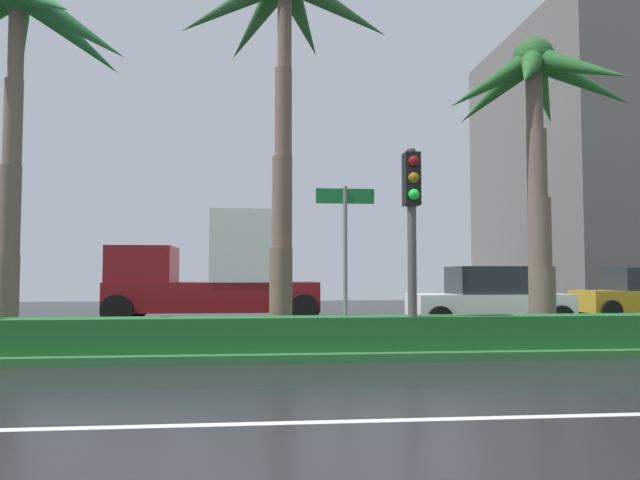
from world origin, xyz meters
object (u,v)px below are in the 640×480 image
object	(u,v)px
palm_tree_centre_left	(284,31)
palm_tree_centre	(536,108)
palm_tree_mid_left	(16,41)
street_name_sign	(345,244)
car_in_traffic_second	(490,299)
box_truck_lead	(218,273)
traffic_signal_median_right	(412,211)

from	to	relation	value
palm_tree_centre_left	palm_tree_centre	distance (m)	5.81
palm_tree_mid_left	street_name_sign	distance (m)	7.78
palm_tree_centre_left	car_in_traffic_second	size ratio (longest dim) A/B	1.89
palm_tree_centre	street_name_sign	bearing A→B (deg)	-161.18
palm_tree_centre	box_truck_lead	bearing A→B (deg)	138.84
street_name_sign	box_truck_lead	size ratio (longest dim) A/B	0.47
street_name_sign	palm_tree_centre_left	bearing A→B (deg)	128.39
traffic_signal_median_right	street_name_sign	size ratio (longest dim) A/B	1.21
palm_tree_centre	car_in_traffic_second	distance (m)	5.67
palm_tree_mid_left	box_truck_lead	distance (m)	8.92
palm_tree_mid_left	box_truck_lead	size ratio (longest dim) A/B	1.18
palm_tree_centre	traffic_signal_median_right	size ratio (longest dim) A/B	1.83
traffic_signal_median_right	car_in_traffic_second	distance (m)	6.97
palm_tree_centre_left	palm_tree_centre	world-z (taller)	palm_tree_centre_left
palm_tree_mid_left	street_name_sign	size ratio (longest dim) A/B	2.52
palm_tree_mid_left	palm_tree_centre	bearing A→B (deg)	1.27
palm_tree_mid_left	traffic_signal_median_right	size ratio (longest dim) A/B	2.08
box_truck_lead	car_in_traffic_second	xyz separation A→B (m)	(7.68, -2.88, -0.72)
palm_tree_centre	car_in_traffic_second	world-z (taller)	palm_tree_centre
palm_tree_mid_left	palm_tree_centre_left	size ratio (longest dim) A/B	0.93
traffic_signal_median_right	car_in_traffic_second	size ratio (longest dim) A/B	0.84
palm_tree_centre	car_in_traffic_second	bearing A→B (deg)	85.67
traffic_signal_median_right	box_truck_lead	xyz separation A→B (m)	(-4.03, 8.53, -1.10)
palm_tree_centre	car_in_traffic_second	size ratio (longest dim) A/B	1.54
palm_tree_centre_left	car_in_traffic_second	distance (m)	9.09
palm_tree_mid_left	box_truck_lead	world-z (taller)	palm_tree_mid_left
traffic_signal_median_right	box_truck_lead	world-z (taller)	traffic_signal_median_right
car_in_traffic_second	street_name_sign	bearing A→B (deg)	46.98
traffic_signal_median_right	street_name_sign	world-z (taller)	traffic_signal_median_right
palm_tree_centre_left	traffic_signal_median_right	distance (m)	4.97
palm_tree_mid_left	palm_tree_centre_left	bearing A→B (deg)	1.07
palm_tree_mid_left	traffic_signal_median_right	xyz separation A→B (m)	(7.62, -1.81, -3.54)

